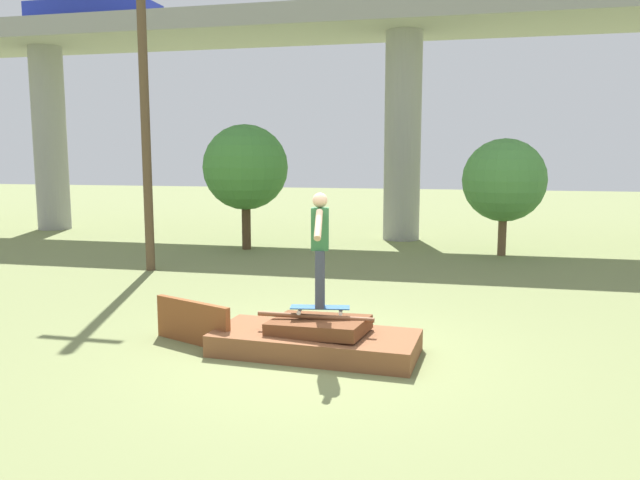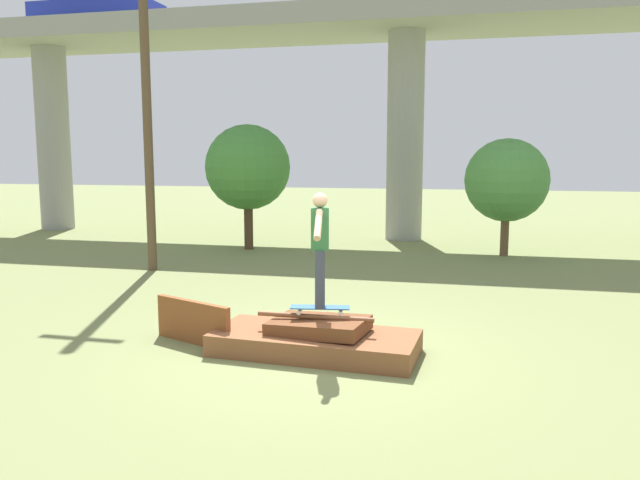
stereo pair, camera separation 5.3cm
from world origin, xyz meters
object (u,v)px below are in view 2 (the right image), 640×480
object	(u,v)px
car_on_overpass_mid	(96,11)
tree_behind_right	(248,168)
skater	(320,242)
tree_behind_left	(507,180)
skateboard	(320,308)
utility_pole	(146,79)

from	to	relation	value
car_on_overpass_mid	tree_behind_right	xyz separation A→B (m)	(6.51, -3.34, -5.12)
skater	tree_behind_left	size ratio (longest dim) A/B	0.50
skater	car_on_overpass_mid	size ratio (longest dim) A/B	0.35
car_on_overpass_mid	tree_behind_right	size ratio (longest dim) A/B	1.24
skater	tree_behind_right	bearing A→B (deg)	115.57
skateboard	skater	xyz separation A→B (m)	(-0.00, -0.00, 0.87)
utility_pole	tree_behind_right	distance (m)	4.13
skateboard	skater	world-z (taller)	skater
skater	skateboard	bearing A→B (deg)	53.13
skater	tree_behind_left	bearing A→B (deg)	72.46
utility_pole	skateboard	bearing A→B (deg)	-44.07
car_on_overpass_mid	utility_pole	size ratio (longest dim) A/B	0.52
skater	utility_pole	bearing A→B (deg)	135.93
utility_pole	tree_behind_left	world-z (taller)	utility_pole
skateboard	skater	bearing A→B (deg)	-126.87
skateboard	tree_behind_left	size ratio (longest dim) A/B	0.27
utility_pole	tree_behind_right	size ratio (longest dim) A/B	2.40
car_on_overpass_mid	tree_behind_left	world-z (taller)	car_on_overpass_mid
skater	car_on_overpass_mid	xyz separation A→B (m)	(-10.50, 11.69, 5.89)
skater	utility_pole	size ratio (longest dim) A/B	0.18
skater	tree_behind_right	xyz separation A→B (m)	(-4.00, 8.35, 0.77)
skateboard	utility_pole	bearing A→B (deg)	135.93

